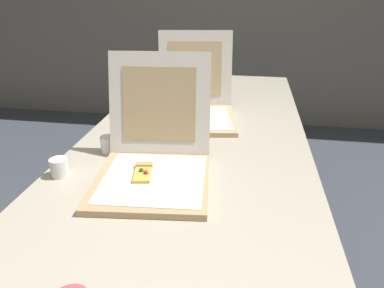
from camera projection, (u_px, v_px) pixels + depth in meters
table at (194, 148)px, 1.54m from camera, size 0.97×2.34×0.74m
pizza_box_front at (153, 162)px, 1.21m from camera, size 0.43×0.53×0.39m
pizza_box_middle at (195, 107)px, 1.74m from camera, size 0.45×0.52×0.40m
cup_white_mid at (130, 128)px, 1.55m from camera, size 0.06×0.06×0.07m
cup_white_near_center at (108, 144)px, 1.40m from camera, size 0.06×0.06×0.07m
cup_white_near_left at (59, 167)px, 1.23m from camera, size 0.06×0.06×0.07m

